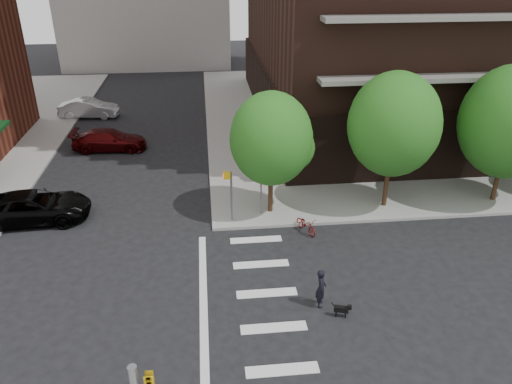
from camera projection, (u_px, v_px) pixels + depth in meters
ground at (190, 334)px, 17.65m from camera, size 120.00×120.00×0.00m
sidewalk_ne at (447, 113)px, 40.49m from camera, size 39.00×33.00×0.15m
crosswalk at (252, 329)px, 17.86m from camera, size 3.85×13.00×0.01m
tree_a at (271, 139)px, 23.80m from camera, size 4.00×4.00×5.90m
tree_b at (394, 125)px, 24.15m from camera, size 4.50×4.50×6.65m
tree_c at (511, 122)px, 24.76m from camera, size 5.00×5.00×6.80m
pedestrian_signal at (238, 187)px, 24.10m from camera, size 2.18×0.67×2.60m
parked_car_black at (34, 207)px, 24.59m from camera, size 2.81×5.56×1.51m
parked_car_maroon at (109, 140)px, 33.17m from camera, size 2.25×4.94×1.40m
parked_car_silver at (89, 108)px, 39.44m from camera, size 1.95×4.66×1.50m
scooter at (306, 225)px, 23.75m from camera, size 1.10×1.60×0.80m
dog_walker at (321, 288)px, 18.72m from camera, size 0.64×0.48×1.60m
dog at (342, 309)px, 18.34m from camera, size 0.65×0.33×0.54m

